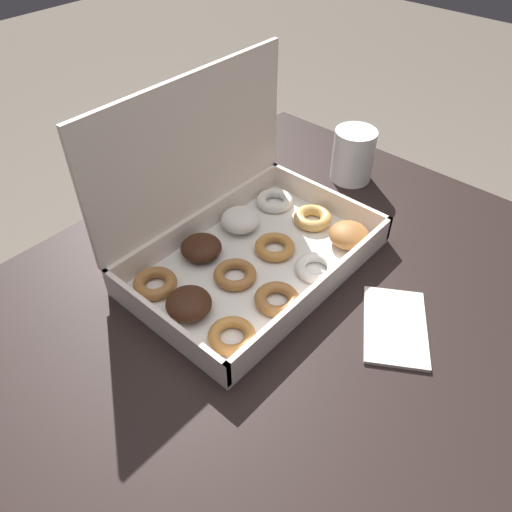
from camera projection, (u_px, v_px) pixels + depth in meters
ground_plane at (273, 491)px, 1.25m from camera, size 8.00×8.00×0.00m
dining_table at (281, 340)px, 0.85m from camera, size 0.94×0.78×0.72m
donut_box at (241, 232)px, 0.79m from camera, size 0.40×0.26×0.28m
coffee_mug at (353, 154)px, 0.97m from camera, size 0.08×0.08×0.10m
paper_napkin at (395, 326)px, 0.71m from camera, size 0.17×0.15×0.01m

